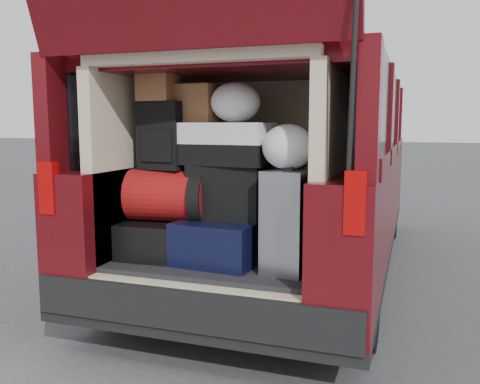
# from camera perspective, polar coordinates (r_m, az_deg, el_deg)

# --- Properties ---
(ground) EXTENTS (80.00, 80.00, 0.00)m
(ground) POSITION_cam_1_polar(r_m,az_deg,el_deg) (3.22, -3.21, -17.75)
(ground) COLOR #38383A
(ground) RESTS_ON ground
(minivan) EXTENTS (1.90, 5.35, 2.77)m
(minivan) POSITION_cam_1_polar(r_m,az_deg,el_deg) (4.71, 5.25, 1.84)
(minivan) COLOR black
(minivan) RESTS_ON ground
(load_floor) EXTENTS (1.24, 1.05, 0.55)m
(load_floor) POSITION_cam_1_polar(r_m,az_deg,el_deg) (3.36, -1.44, -11.61)
(load_floor) COLOR black
(load_floor) RESTS_ON ground
(black_hardshell) EXTENTS (0.43, 0.58, 0.22)m
(black_hardshell) POSITION_cam_1_polar(r_m,az_deg,el_deg) (3.32, -8.68, -4.96)
(black_hardshell) COLOR black
(black_hardshell) RESTS_ON load_floor
(navy_hardshell) EXTENTS (0.53, 0.63, 0.26)m
(navy_hardshell) POSITION_cam_1_polar(r_m,az_deg,el_deg) (3.14, -1.66, -5.30)
(navy_hardshell) COLOR black
(navy_hardshell) RESTS_ON load_floor
(silver_roller) EXTENTS (0.30, 0.42, 0.58)m
(silver_roller) POSITION_cam_1_polar(r_m,az_deg,el_deg) (2.91, 5.90, -3.15)
(silver_roller) COLOR silver
(silver_roller) RESTS_ON load_floor
(red_duffel) EXTENTS (0.53, 0.38, 0.33)m
(red_duffel) POSITION_cam_1_polar(r_m,az_deg,el_deg) (3.22, -7.97, -0.38)
(red_duffel) COLOR maroon
(red_duffel) RESTS_ON black_hardshell
(black_soft_case) EXTENTS (0.47, 0.29, 0.33)m
(black_soft_case) POSITION_cam_1_polar(r_m,az_deg,el_deg) (3.10, -1.29, 0.04)
(black_soft_case) COLOR black
(black_soft_case) RESTS_ON navy_hardshell
(backpack) EXTENTS (0.32, 0.22, 0.42)m
(backpack) POSITION_cam_1_polar(r_m,az_deg,el_deg) (3.23, -8.57, 6.28)
(backpack) COLOR black
(backpack) RESTS_ON red_duffel
(twotone_duffel) EXTENTS (0.60, 0.36, 0.25)m
(twotone_duffel) POSITION_cam_1_polar(r_m,az_deg,el_deg) (3.09, -1.72, 5.43)
(twotone_duffel) COLOR silver
(twotone_duffel) RESTS_ON black_soft_case
(grocery_sack_lower) EXTENTS (0.23, 0.20, 0.20)m
(grocery_sack_lower) POSITION_cam_1_polar(r_m,az_deg,el_deg) (3.23, -9.18, 11.80)
(grocery_sack_lower) COLOR brown
(grocery_sack_lower) RESTS_ON backpack
(grocery_sack_upper) EXTENTS (0.26, 0.22, 0.23)m
(grocery_sack_upper) POSITION_cam_1_polar(r_m,az_deg,el_deg) (3.19, -4.61, 9.85)
(grocery_sack_upper) COLOR brown
(grocery_sack_upper) RESTS_ON twotone_duffel
(plastic_bag_center) EXTENTS (0.33, 0.31, 0.24)m
(plastic_bag_center) POSITION_cam_1_polar(r_m,az_deg,el_deg) (3.07, -0.52, 10.03)
(plastic_bag_center) COLOR silver
(plastic_bag_center) RESTS_ON twotone_duffel
(plastic_bag_right) EXTENTS (0.34, 0.32, 0.25)m
(plastic_bag_right) POSITION_cam_1_polar(r_m,az_deg,el_deg) (2.85, 5.42, 5.06)
(plastic_bag_right) COLOR silver
(plastic_bag_right) RESTS_ON silver_roller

